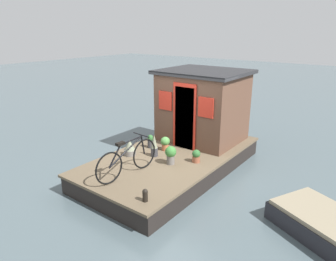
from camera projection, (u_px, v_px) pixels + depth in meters
ground_plane at (172, 171)px, 8.32m from camera, size 60.00×60.00×0.00m
houseboat_deck at (173, 162)px, 8.25m from camera, size 5.15×2.68×0.49m
houseboat_cabin at (203, 105)px, 8.96m from camera, size 2.05×2.35×2.05m
bicycle at (128, 159)px, 6.85m from camera, size 1.76×0.50×0.86m
potted_plant_sage at (171, 154)px, 7.48m from camera, size 0.28×0.28×0.46m
potted_plant_succulent at (154, 146)px, 7.94m from camera, size 0.18×0.18×0.59m
potted_plant_basil at (150, 141)px, 8.54m from camera, size 0.16×0.16×0.37m
potted_plant_geranium at (130, 148)px, 8.03m from camera, size 0.31×0.31×0.42m
potted_plant_thyme at (196, 156)px, 7.61m from camera, size 0.20×0.20×0.32m
potted_plant_rosemary at (165, 143)px, 8.34m from camera, size 0.25×0.25×0.38m
mooring_bollard at (145, 195)px, 5.88m from camera, size 0.11×0.11×0.26m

